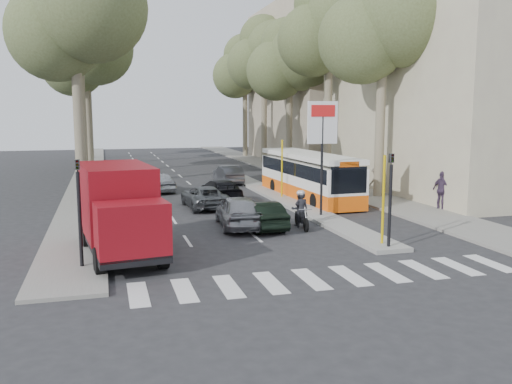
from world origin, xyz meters
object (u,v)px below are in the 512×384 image
(red_truck, at_px, (119,209))
(motorcycle, at_px, (300,210))
(silver_hatchback, at_px, (239,211))
(city_bus, at_px, (308,175))
(dark_hatchback, at_px, (263,215))

(red_truck, relative_size, motorcycle, 3.10)
(silver_hatchback, bearing_deg, city_bus, -126.19)
(red_truck, xyz_separation_m, city_bus, (11.13, 10.29, -0.25))
(silver_hatchback, height_order, red_truck, red_truck)
(dark_hatchback, height_order, red_truck, red_truck)
(silver_hatchback, distance_m, motorcycle, 2.74)
(city_bus, bearing_deg, silver_hatchback, -133.15)
(silver_hatchback, xyz_separation_m, red_truck, (-5.22, -3.53, 0.96))
(silver_hatchback, relative_size, dark_hatchback, 1.18)
(city_bus, bearing_deg, red_truck, -139.26)
(silver_hatchback, xyz_separation_m, motorcycle, (2.62, -0.79, 0.04))
(motorcycle, bearing_deg, silver_hatchback, 167.99)
(red_truck, height_order, motorcycle, red_truck)
(red_truck, height_order, city_bus, red_truck)
(silver_hatchback, bearing_deg, dark_hatchback, 157.15)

